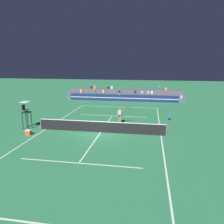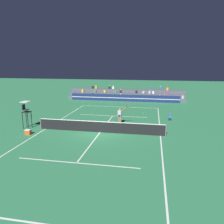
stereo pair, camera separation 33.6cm
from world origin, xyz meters
name	(u,v)px [view 2 (the right image)]	position (x,y,z in m)	size (l,w,h in m)	color
ground_plane	(100,132)	(0.00, 0.00, 0.00)	(120.00, 120.00, 0.00)	#2D7A4C
court_lines	(100,132)	(0.00, 0.00, 0.00)	(11.10, 23.90, 0.01)	white
tennis_net	(100,127)	(0.00, 0.00, 0.54)	(12.00, 0.10, 1.10)	slate
sponsor_banner_wall	(124,98)	(0.00, 16.66, 0.55)	(18.00, 0.26, 1.10)	navy
bleacher_stand	(126,95)	(0.00, 19.19, 0.65)	(20.23, 2.85, 2.28)	#4C515B
umpire_chair	(26,111)	(-7.41, 0.00, 1.72)	(0.76, 0.84, 2.67)	black
ball_kid_courtside	(170,117)	(6.68, 5.60, 0.33)	(0.30, 0.36, 0.84)	black
tennis_player	(120,115)	(1.43, 2.96, 0.98)	(1.32, 0.59, 2.26)	#9E7051
tennis_ball	(143,113)	(3.61, 8.53, 0.03)	(0.07, 0.07, 0.07)	#C6DB33
equipment_cooler	(28,132)	(-6.25, -1.78, 0.23)	(0.50, 0.38, 0.45)	#D84C19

